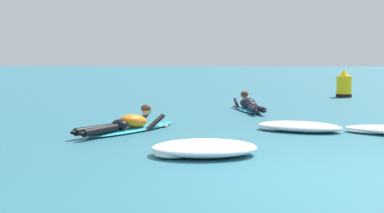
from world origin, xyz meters
The scene contains 6 objects.
ground_plane centered at (0.00, 10.00, 0.00)m, with size 120.00×120.00×0.00m, color #2D6B7A.
surfer_near centered at (-3.02, 3.36, 0.14)m, with size 1.73×2.41×0.55m.
surfer_far centered at (-0.49, 7.30, 0.14)m, with size 0.91×2.59×0.53m.
whitewater_mid_left centered at (0.30, 3.66, 0.09)m, with size 1.79×1.26×0.19m.
whitewater_mid_right centered at (-1.47, 1.21, 0.11)m, with size 1.67×1.20×0.23m.
channel_marker_buoy centered at (3.17, 11.90, 0.40)m, with size 0.55×0.55×1.00m.
Camera 1 is at (-1.22, -5.82, 1.44)m, focal length 45.43 mm.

